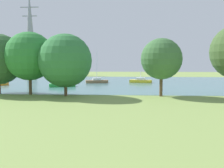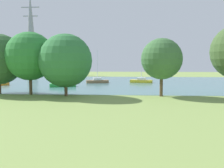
{
  "view_description": "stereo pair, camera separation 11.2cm",
  "coord_description": "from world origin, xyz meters",
  "px_view_note": "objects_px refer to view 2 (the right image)",
  "views": [
    {
      "loc": [
        1.25,
        -7.4,
        5.13
      ],
      "look_at": [
        -0.54,
        21.16,
        2.44
      ],
      "focal_mm": 42.21,
      "sensor_mm": 36.0,
      "label": 1
    },
    {
      "loc": [
        1.37,
        -7.4,
        5.13
      ],
      "look_at": [
        -0.54,
        21.16,
        2.44
      ],
      "focal_mm": 42.21,
      "sensor_mm": 36.0,
      "label": 2
    }
  ],
  "objects_px": {
    "sailboat_yellow": "(141,81)",
    "tree_west_far": "(162,59)",
    "sailboat_green": "(63,84)",
    "tree_west_near": "(66,61)",
    "sailboat_brown": "(97,81)",
    "electricity_pylon": "(31,33)",
    "tree_east_near": "(30,56)"
  },
  "relations": [
    {
      "from": "sailboat_yellow",
      "to": "tree_west_far",
      "type": "relative_size",
      "value": 0.68
    },
    {
      "from": "sailboat_green",
      "to": "tree_west_near",
      "type": "xyz_separation_m",
      "value": [
        3.59,
        -12.16,
        4.5
      ]
    },
    {
      "from": "sailboat_brown",
      "to": "electricity_pylon",
      "type": "relative_size",
      "value": 0.25
    },
    {
      "from": "sailboat_green",
      "to": "tree_west_far",
      "type": "relative_size",
      "value": 0.83
    },
    {
      "from": "sailboat_yellow",
      "to": "sailboat_green",
      "type": "bearing_deg",
      "value": -147.22
    },
    {
      "from": "sailboat_brown",
      "to": "sailboat_green",
      "type": "bearing_deg",
      "value": -122.9
    },
    {
      "from": "tree_west_near",
      "to": "electricity_pylon",
      "type": "height_order",
      "value": "electricity_pylon"
    },
    {
      "from": "sailboat_green",
      "to": "tree_west_far",
      "type": "xyz_separation_m",
      "value": [
        16.89,
        -11.5,
        4.73
      ]
    },
    {
      "from": "tree_west_far",
      "to": "electricity_pylon",
      "type": "relative_size",
      "value": 0.28
    },
    {
      "from": "tree_east_near",
      "to": "tree_west_near",
      "type": "height_order",
      "value": "tree_east_near"
    },
    {
      "from": "sailboat_yellow",
      "to": "tree_west_far",
      "type": "height_order",
      "value": "tree_west_far"
    },
    {
      "from": "sailboat_yellow",
      "to": "tree_west_near",
      "type": "relative_size",
      "value": 0.63
    },
    {
      "from": "sailboat_green",
      "to": "tree_west_far",
      "type": "bearing_deg",
      "value": -34.25
    },
    {
      "from": "tree_west_near",
      "to": "tree_west_far",
      "type": "xyz_separation_m",
      "value": [
        13.3,
        0.66,
        0.23
      ]
    },
    {
      "from": "sailboat_green",
      "to": "sailboat_yellow",
      "type": "height_order",
      "value": "sailboat_green"
    },
    {
      "from": "sailboat_brown",
      "to": "sailboat_green",
      "type": "xyz_separation_m",
      "value": [
        -5.48,
        -8.47,
        -0.01
      ]
    },
    {
      "from": "sailboat_yellow",
      "to": "tree_east_near",
      "type": "distance_m",
      "value": 27.23
    },
    {
      "from": "tree_east_near",
      "to": "tree_west_far",
      "type": "bearing_deg",
      "value": -1.57
    },
    {
      "from": "electricity_pylon",
      "to": "tree_west_far",
      "type": "bearing_deg",
      "value": -54.42
    },
    {
      "from": "tree_west_near",
      "to": "tree_west_far",
      "type": "relative_size",
      "value": 1.08
    },
    {
      "from": "sailboat_yellow",
      "to": "tree_west_far",
      "type": "distance_m",
      "value": 21.79
    },
    {
      "from": "sailboat_brown",
      "to": "tree_east_near",
      "type": "bearing_deg",
      "value": -110.8
    },
    {
      "from": "sailboat_green",
      "to": "electricity_pylon",
      "type": "relative_size",
      "value": 0.23
    },
    {
      "from": "tree_east_near",
      "to": "electricity_pylon",
      "type": "bearing_deg",
      "value": 110.5
    },
    {
      "from": "tree_west_near",
      "to": "tree_east_near",
      "type": "bearing_deg",
      "value": 167.95
    },
    {
      "from": "tree_west_near",
      "to": "sailboat_brown",
      "type": "bearing_deg",
      "value": 84.76
    },
    {
      "from": "tree_east_near",
      "to": "tree_west_far",
      "type": "height_order",
      "value": "tree_east_near"
    },
    {
      "from": "tree_west_far",
      "to": "tree_west_near",
      "type": "bearing_deg",
      "value": -177.16
    },
    {
      "from": "sailboat_brown",
      "to": "tree_east_near",
      "type": "distance_m",
      "value": 21.43
    },
    {
      "from": "sailboat_brown",
      "to": "sailboat_green",
      "type": "distance_m",
      "value": 10.09
    },
    {
      "from": "sailboat_yellow",
      "to": "tree_east_near",
      "type": "height_order",
      "value": "tree_east_near"
    },
    {
      "from": "tree_west_near",
      "to": "tree_west_far",
      "type": "height_order",
      "value": "tree_west_near"
    }
  ]
}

